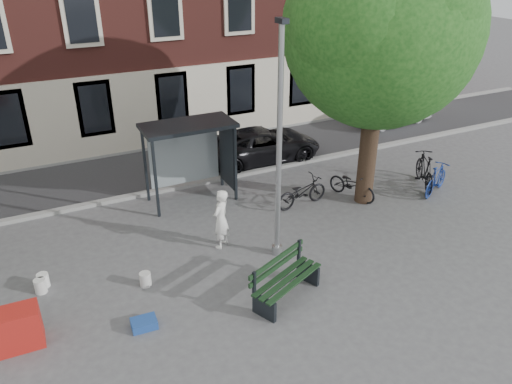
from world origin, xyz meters
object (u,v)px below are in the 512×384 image
object	(u,v)px
bike_a	(302,192)
notice_sign	(364,137)
painter	(221,219)
bus_shelter	(200,142)
lamppost	(279,159)
bench	(285,281)
car_dark	(262,145)
red_stand	(18,328)
bike_d	(425,170)
bike_c	(352,185)
bike_b	(436,179)
car_silver	(393,111)

from	to	relation	value
bike_a	notice_sign	bearing A→B (deg)	-73.87
painter	bike_a	world-z (taller)	painter
painter	bus_shelter	bearing A→B (deg)	-139.11
bus_shelter	notice_sign	world-z (taller)	bus_shelter
painter	lamppost	bearing A→B (deg)	101.88
lamppost	bench	distance (m)	2.97
car_dark	red_stand	bearing A→B (deg)	128.25
lamppost	bike_a	xyz separation A→B (m)	(2.01, 2.09, -2.30)
bus_shelter	notice_sign	bearing A→B (deg)	-6.27
bus_shelter	car_dark	size ratio (longest dim) A/B	0.63
car_dark	bike_d	bearing A→B (deg)	-137.53
bike_a	car_dark	distance (m)	3.95
lamppost	bench	xyz separation A→B (m)	(-0.71, -1.73, -2.31)
bus_shelter	bike_a	xyz separation A→B (m)	(2.62, -2.02, -1.43)
bike_c	car_dark	size ratio (longest dim) A/B	0.39
bike_b	red_stand	world-z (taller)	bike_b
car_silver	bike_a	bearing A→B (deg)	118.57
lamppost	red_stand	distance (m)	6.88
bus_shelter	bench	distance (m)	6.01
bike_b	bike_d	size ratio (longest dim) A/B	0.85
lamppost	car_dark	distance (m)	6.87
bench	bike_b	distance (m)	7.68
bike_d	bike_b	bearing A→B (deg)	118.23
bike_b	bike_c	xyz separation A→B (m)	(-2.72, 0.95, -0.05)
car_silver	red_stand	world-z (taller)	car_silver
lamppost	painter	world-z (taller)	lamppost
painter	bench	xyz separation A→B (m)	(0.49, -2.73, -0.38)
red_stand	notice_sign	size ratio (longest dim) A/B	0.49
painter	bench	distance (m)	2.80
car_dark	red_stand	xyz separation A→B (m)	(-8.99, -6.71, -0.18)
car_silver	notice_sign	bearing A→B (deg)	125.16
lamppost	bus_shelter	xyz separation A→B (m)	(-0.61, 4.11, -0.87)
lamppost	bike_d	size ratio (longest dim) A/B	3.02
bench	notice_sign	world-z (taller)	notice_sign
lamppost	notice_sign	bearing A→B (deg)	32.75
bike_c	notice_sign	distance (m)	2.41
car_silver	notice_sign	xyz separation A→B (m)	(-4.57, -3.77, 0.70)
bus_shelter	bike_d	size ratio (longest dim) A/B	1.41
painter	notice_sign	distance (m)	7.02
bench	bike_c	world-z (taller)	bench
lamppost	bike_c	distance (m)	4.80
car_silver	notice_sign	distance (m)	5.96
bike_c	notice_sign	bearing A→B (deg)	26.58
bike_c	bike_a	bearing A→B (deg)	153.25
bus_shelter	red_stand	xyz separation A→B (m)	(-5.83, -4.81, -1.47)
bike_d	bus_shelter	bearing A→B (deg)	7.79
bike_a	red_stand	world-z (taller)	bike_a
bike_a	bike_b	xyz separation A→B (m)	(4.49, -1.19, 0.03)
bike_d	car_dark	world-z (taller)	car_dark
notice_sign	red_stand	bearing A→B (deg)	-175.12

